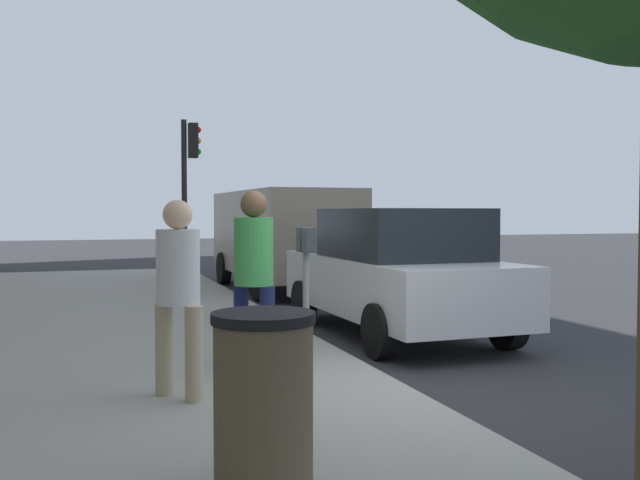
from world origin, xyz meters
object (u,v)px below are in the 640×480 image
at_px(parked_van_far, 282,233).
at_px(traffic_signal, 189,173).
at_px(parking_meter, 306,265).
at_px(pedestrian_at_meter, 254,264).
at_px(parked_sedan_near, 396,271).
at_px(trash_bin, 264,401).
at_px(pedestrian_bystander, 178,283).

height_order(parked_van_far, traffic_signal, traffic_signal).
distance_m(parking_meter, pedestrian_at_meter, 0.65).
xyz_separation_m(parking_meter, parked_sedan_near, (1.90, -1.92, -0.27)).
relative_size(pedestrian_at_meter, trash_bin, 1.77).
bearing_deg(pedestrian_bystander, trash_bin, -120.22).
bearing_deg(trash_bin, pedestrian_at_meter, -12.16).
distance_m(parked_sedan_near, traffic_signal, 7.12).
bearing_deg(parked_sedan_near, parked_van_far, 0.01).
xyz_separation_m(parked_van_far, traffic_signal, (0.68, 1.94, 1.32)).
relative_size(parked_van_far, traffic_signal, 1.46).
bearing_deg(traffic_signal, trash_bin, 174.03).
relative_size(parking_meter, parked_sedan_near, 0.32).
height_order(pedestrian_bystander, parked_sedan_near, pedestrian_bystander).
bearing_deg(traffic_signal, parked_van_far, -109.25).
bearing_deg(parked_sedan_near, pedestrian_at_meter, 129.84).
bearing_deg(parking_meter, trash_bin, 158.47).
height_order(parking_meter, pedestrian_at_meter, pedestrian_at_meter).
bearing_deg(trash_bin, parked_sedan_near, -32.05).
xyz_separation_m(parked_sedan_near, traffic_signal, (6.64, 1.94, 1.68)).
relative_size(pedestrian_at_meter, parked_sedan_near, 0.40).
distance_m(parked_van_far, traffic_signal, 2.44).
bearing_deg(parking_meter, pedestrian_bystander, 125.22).
xyz_separation_m(pedestrian_at_meter, pedestrian_bystander, (-0.81, 0.84, -0.08)).
xyz_separation_m(parked_sedan_near, parked_van_far, (5.96, 0.00, 0.36)).
distance_m(pedestrian_at_meter, traffic_signal, 8.87).
height_order(pedestrian_bystander, parked_van_far, parked_van_far).
distance_m(parking_meter, parked_sedan_near, 2.72).
bearing_deg(trash_bin, parking_meter, -21.53).
xyz_separation_m(pedestrian_bystander, parked_sedan_near, (2.92, -3.37, -0.23)).
relative_size(pedestrian_bystander, trash_bin, 1.66).
distance_m(parking_meter, parked_van_far, 8.09).
bearing_deg(parked_sedan_near, trash_bin, 147.95).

